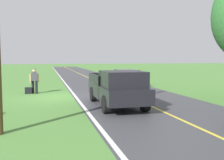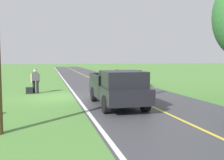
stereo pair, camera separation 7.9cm
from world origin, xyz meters
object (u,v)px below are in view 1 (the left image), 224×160
object	(u,v)px
pickup_truck_passing	(118,87)
sedan_near_oncoming	(126,77)
hitchhiker_walking	(34,79)
suitcase_carried	(28,91)

from	to	relation	value
pickup_truck_passing	sedan_near_oncoming	distance (m)	10.23
hitchhiker_walking	suitcase_carried	world-z (taller)	hitchhiker_walking
suitcase_carried	pickup_truck_passing	xyz separation A→B (m)	(-4.64, 5.97, 0.74)
suitcase_carried	sedan_near_oncoming	bearing A→B (deg)	109.41
suitcase_carried	sedan_near_oncoming	xyz separation A→B (m)	(-8.14, -3.64, 0.53)
hitchhiker_walking	pickup_truck_passing	bearing A→B (deg)	124.77
hitchhiker_walking	sedan_near_oncoming	distance (m)	8.49
suitcase_carried	sedan_near_oncoming	world-z (taller)	sedan_near_oncoming
suitcase_carried	pickup_truck_passing	size ratio (longest dim) A/B	0.08
suitcase_carried	sedan_near_oncoming	distance (m)	8.93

